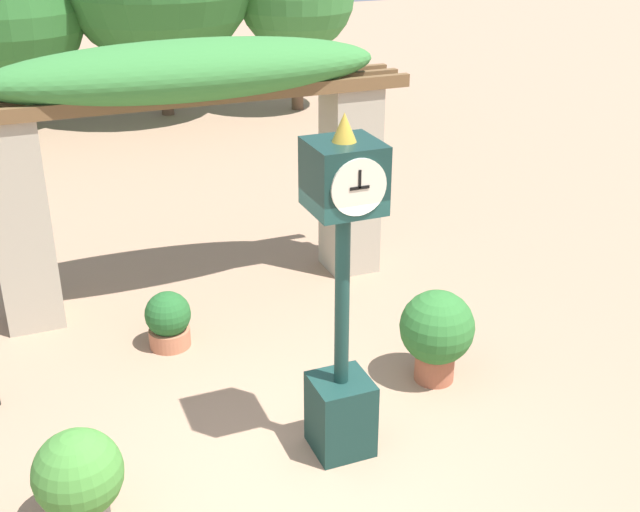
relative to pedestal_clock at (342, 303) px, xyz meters
name	(u,v)px	position (x,y,z in m)	size (l,w,h in m)	color
ground_plane	(310,469)	(-0.38, -0.19, -1.51)	(60.00, 60.00, 0.00)	#9E7A60
pedestal_clock	(342,303)	(0.00, 0.00, 0.00)	(0.56, 0.61, 3.16)	#14332D
pergola	(191,116)	(-0.38, 3.57, 0.79)	(5.33, 1.24, 3.18)	#A89E89
potted_plant_near_right	(437,331)	(1.37, 0.68, -0.94)	(0.77, 0.77, 1.01)	#9E563D
potted_plant_far_left	(79,477)	(-2.32, -0.14, -1.03)	(0.72, 0.72, 0.88)	gray
potted_plant_far_right	(168,320)	(-1.06, 2.40, -1.18)	(0.51, 0.51, 0.66)	#B26B4C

